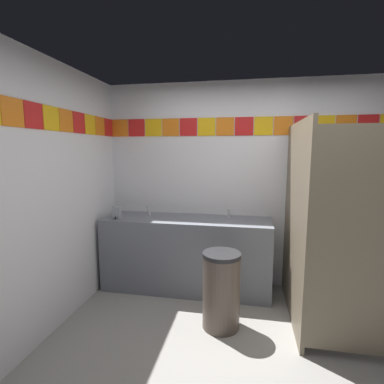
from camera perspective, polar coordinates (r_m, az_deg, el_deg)
ground_plane at (r=2.72m, az=11.29°, el=-31.15°), size 8.09×8.09×0.00m
wall_back at (r=3.75m, az=11.61°, el=1.36°), size 3.68×0.09×2.55m
wall_side at (r=2.81m, az=-29.69°, el=-1.78°), size 0.09×3.15×2.55m
vanity_counter at (r=3.68m, az=-1.11°, el=-11.80°), size 2.03×0.58×0.89m
faucet_left at (r=3.76m, az=-8.44°, el=-3.71°), size 0.04×0.10×0.14m
faucet_right at (r=3.57m, az=7.18°, el=-4.35°), size 0.04×0.10×0.14m
soap_dispenser at (r=3.64m, az=-14.47°, el=-3.87°), size 0.09×0.09×0.16m
stall_divider at (r=2.94m, az=23.60°, el=-6.68°), size 0.92×1.32×1.99m
toilet at (r=3.69m, az=26.95°, el=-15.20°), size 0.39×0.49×0.74m
trash_bin at (r=2.98m, az=5.72°, el=-18.53°), size 0.37×0.37×0.75m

